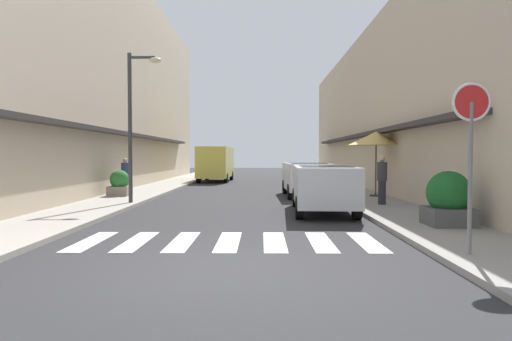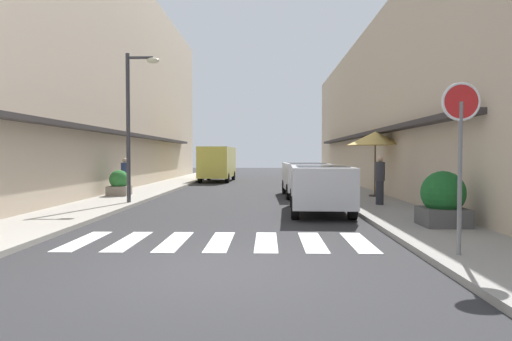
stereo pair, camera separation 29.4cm
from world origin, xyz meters
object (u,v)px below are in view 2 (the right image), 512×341
round_street_sign (461,123)px  pedestrian_walking_near (125,175)px  parked_car_mid (305,175)px  street_lamp (133,111)px  planter_corner (443,200)px  pedestrian_walking_far (380,179)px  cafe_umbrella (375,139)px  planter_midblock (119,184)px  parked_car_near (320,183)px  delivery_van (218,161)px

round_street_sign → pedestrian_walking_near: round_street_sign is taller
parked_car_mid → street_lamp: (-6.37, -3.66, 2.42)m
planter_corner → pedestrian_walking_far: pedestrian_walking_far is taller
cafe_umbrella → planter_midblock: size_ratio=2.48×
parked_car_near → delivery_van: bearing=106.7°
delivery_van → planter_corner: (7.57, -20.06, -0.67)m
round_street_sign → planter_corner: size_ratio=2.22×
planter_corner → cafe_umbrella: bearing=88.3°
planter_corner → planter_midblock: planter_corner is taller
parked_car_near → round_street_sign: bearing=-76.1°
cafe_umbrella → planter_midblock: (-10.56, 0.14, -1.85)m
parked_car_mid → pedestrian_walking_near: size_ratio=2.76×
delivery_van → cafe_umbrella: cafe_umbrella is taller
planter_midblock → pedestrian_walking_near: pedestrian_walking_near is taller
parked_car_mid → pedestrian_walking_far: (2.18, -4.20, 0.07)m
delivery_van → pedestrian_walking_near: size_ratio=3.52×
planter_corner → pedestrian_walking_far: (-0.34, 4.60, 0.25)m
street_lamp → delivery_van: bearing=85.0°
cafe_umbrella → planter_corner: bearing=-91.7°
parked_car_near → street_lamp: street_lamp is taller
delivery_van → planter_corner: bearing=-69.3°
parked_car_near → planter_corner: size_ratio=3.51×
parked_car_near → pedestrian_walking_near: pedestrian_walking_near is taller
delivery_van → street_lamp: size_ratio=1.04×
planter_corner → parked_car_near: bearing=127.7°
delivery_van → street_lamp: bearing=-95.0°
parked_car_near → cafe_umbrella: size_ratio=1.73×
round_street_sign → street_lamp: street_lamp is taller
round_street_sign → street_lamp: bearing=133.9°
round_street_sign → street_lamp: (-7.95, 8.26, 1.01)m
round_street_sign → delivery_van: bearing=106.0°
planter_midblock → pedestrian_walking_far: (9.99, -3.24, 0.38)m
delivery_van → planter_midblock: bearing=-102.7°
parked_car_mid → cafe_umbrella: 3.34m
pedestrian_walking_near → parked_car_near: bearing=-63.2°
round_street_sign → pedestrian_walking_far: size_ratio=1.73×
delivery_van → pedestrian_walking_far: bearing=-64.9°
pedestrian_walking_near → planter_midblock: bearing=-112.5°
parked_car_near → parked_car_mid: bearing=90.0°
parked_car_near → cafe_umbrella: 5.44m
delivery_van → cafe_umbrella: 14.65m
parked_car_mid → planter_corner: size_ratio=3.29×
planter_midblock → cafe_umbrella: bearing=-0.7°
parked_car_mid → planter_corner: (2.52, -8.80, -0.18)m
parked_car_near → delivery_van: 17.54m
parked_car_mid → pedestrian_walking_near: pedestrian_walking_near is taller
street_lamp → pedestrian_walking_near: (-1.54, 3.79, -2.41)m
delivery_van → pedestrian_walking_near: bearing=-104.4°
street_lamp → cafe_umbrella: street_lamp is taller
parked_car_near → planter_midblock: size_ratio=4.30×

